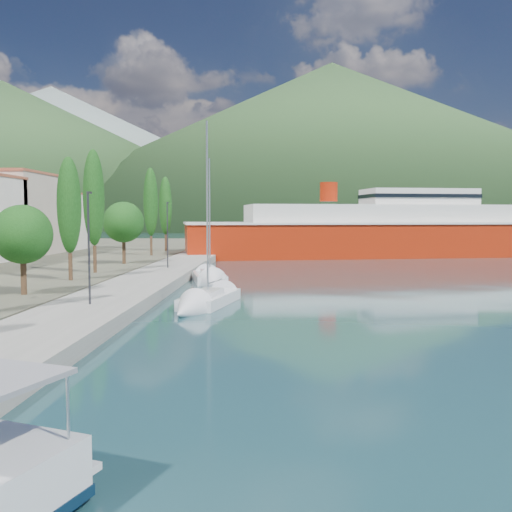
{
  "coord_description": "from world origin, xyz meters",
  "views": [
    {
      "loc": [
        1.06,
        -15.06,
        5.51
      ],
      "look_at": [
        0.0,
        14.0,
        3.5
      ],
      "focal_mm": 40.0,
      "sensor_mm": 36.0,
      "label": 1
    }
  ],
  "objects": [
    {
      "name": "ground",
      "position": [
        0.0,
        120.0,
        0.0
      ],
      "size": [
        1400.0,
        1400.0,
        0.0
      ],
      "primitive_type": "plane",
      "color": "#1B3F45"
    },
    {
      "name": "quay",
      "position": [
        -9.0,
        26.0,
        0.4
      ],
      "size": [
        5.0,
        88.0,
        0.8
      ],
      "primitive_type": "cube",
      "color": "gray",
      "rests_on": "ground"
    },
    {
      "name": "hills_far",
      "position": [
        138.59,
        618.73,
        77.39
      ],
      "size": [
        1480.0,
        900.0,
        180.0
      ],
      "color": "gray",
      "rests_on": "ground"
    },
    {
      "name": "hills_near",
      "position": [
        98.04,
        372.5,
        49.18
      ],
      "size": [
        1010.0,
        520.0,
        115.0
      ],
      "color": "#2D4E27",
      "rests_on": "ground"
    },
    {
      "name": "tree_row",
      "position": [
        -14.56,
        33.25,
        5.94
      ],
      "size": [
        4.15,
        63.11,
        10.88
      ],
      "color": "#47301E",
      "rests_on": "land_strip"
    },
    {
      "name": "lamp_posts",
      "position": [
        -9.0,
        14.19,
        4.08
      ],
      "size": [
        0.15,
        47.07,
        6.06
      ],
      "color": "#2D2D33",
      "rests_on": "quay"
    },
    {
      "name": "sailboat_near",
      "position": [
        -3.57,
        18.23,
        0.3
      ],
      "size": [
        3.99,
        8.75,
        12.2
      ],
      "color": "silver",
      "rests_on": "ground"
    },
    {
      "name": "sailboat_mid",
      "position": [
        -4.19,
        30.58,
        0.32
      ],
      "size": [
        4.03,
        8.01,
        11.27
      ],
      "color": "silver",
      "rests_on": "ground"
    },
    {
      "name": "ferry",
      "position": [
        15.66,
        64.87,
        3.27
      ],
      "size": [
        55.21,
        21.31,
        10.73
      ],
      "color": "#A01F08",
      "rests_on": "ground"
    }
  ]
}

